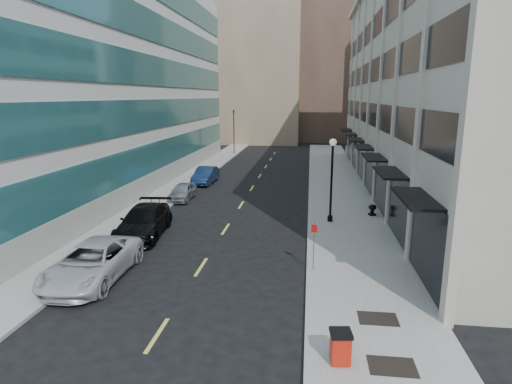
% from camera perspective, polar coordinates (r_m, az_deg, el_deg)
% --- Properties ---
extents(ground, '(160.00, 160.00, 0.00)m').
position_cam_1_polar(ground, '(14.19, -16.01, -22.04)').
color(ground, black).
rests_on(ground, ground).
extents(sidewalk_right, '(5.00, 80.00, 0.15)m').
position_cam_1_polar(sidewalk_right, '(31.72, 11.50, -1.99)').
color(sidewalk_right, gray).
rests_on(sidewalk_right, ground).
extents(sidewalk_left, '(3.00, 80.00, 0.15)m').
position_cam_1_polar(sidewalk_left, '(33.65, -13.00, -1.22)').
color(sidewalk_left, gray).
rests_on(sidewalk_left, ground).
extents(building_right, '(15.30, 46.50, 18.25)m').
position_cam_1_polar(building_right, '(39.48, 25.50, 12.97)').
color(building_right, '#BBB39E').
rests_on(building_right, ground).
extents(building_left, '(16.14, 46.00, 20.00)m').
position_cam_1_polar(building_left, '(43.11, -22.63, 14.43)').
color(building_left, white).
rests_on(building_left, ground).
extents(skyline_tan_near, '(14.00, 18.00, 28.00)m').
position_cam_1_polar(skyline_tan_near, '(79.37, 0.71, 17.04)').
color(skyline_tan_near, '#9B8565').
rests_on(skyline_tan_near, ground).
extents(skyline_brown, '(12.00, 16.00, 34.00)m').
position_cam_1_polar(skyline_brown, '(83.17, 9.76, 18.74)').
color(skyline_brown, brown).
rests_on(skyline_brown, ground).
extents(skyline_tan_far, '(12.00, 14.00, 22.00)m').
position_cam_1_polar(skyline_tan_far, '(90.69, -5.05, 14.55)').
color(skyline_tan_far, '#9B8565').
rests_on(skyline_tan_far, ground).
extents(skyline_stone, '(10.00, 14.00, 20.00)m').
position_cam_1_polar(skyline_stone, '(77.74, 17.34, 13.62)').
color(skyline_stone, '#BBB39E').
rests_on(skyline_stone, ground).
extents(grate_mid, '(1.40, 1.00, 0.01)m').
position_cam_1_polar(grate_mid, '(14.25, 17.70, -21.26)').
color(grate_mid, black).
rests_on(grate_mid, sidewalk_right).
extents(grate_far, '(1.40, 1.00, 0.01)m').
position_cam_1_polar(grate_far, '(16.61, 15.95, -15.92)').
color(grate_far, black).
rests_on(grate_far, sidewalk_right).
extents(road_centerline, '(0.15, 68.20, 0.01)m').
position_cam_1_polar(road_centerline, '(29.18, -2.94, -3.18)').
color(road_centerline, '#D8CC4C').
rests_on(road_centerline, ground).
extents(traffic_signal, '(0.66, 0.66, 6.98)m').
position_cam_1_polar(traffic_signal, '(59.60, -2.99, 10.50)').
color(traffic_signal, black).
rests_on(traffic_signal, ground).
extents(car_white_van, '(2.80, 5.94, 1.64)m').
position_cam_1_polar(car_white_van, '(20.38, -20.97, -8.74)').
color(car_white_van, beige).
rests_on(car_white_van, ground).
extents(car_black_pickup, '(2.91, 6.04, 1.70)m').
position_cam_1_polar(car_black_pickup, '(25.74, -14.71, -3.81)').
color(car_black_pickup, black).
rests_on(car_black_pickup, ground).
extents(car_silver_sedan, '(1.61, 3.92, 1.33)m').
position_cam_1_polar(car_silver_sedan, '(33.90, -9.77, 0.05)').
color(car_silver_sedan, '#999CA1').
rests_on(car_silver_sedan, ground).
extents(car_blue_sedan, '(1.74, 4.65, 1.52)m').
position_cam_1_polar(car_blue_sedan, '(40.03, -6.75, 2.22)').
color(car_blue_sedan, '#14284C').
rests_on(car_blue_sedan, ground).
extents(trash_bin, '(0.70, 0.75, 1.03)m').
position_cam_1_polar(trash_bin, '(13.75, 11.20, -19.48)').
color(trash_bin, red).
rests_on(trash_bin, sidewalk_right).
extents(lamppost, '(0.45, 0.45, 5.40)m').
position_cam_1_polar(lamppost, '(27.06, 10.08, 2.59)').
color(lamppost, black).
rests_on(lamppost, sidewalk_right).
extents(sign_post, '(0.27, 0.09, 2.30)m').
position_cam_1_polar(sign_post, '(19.71, 7.74, -6.17)').
color(sign_post, slate).
rests_on(sign_post, sidewalk_right).
extents(urn_planter, '(0.53, 0.53, 0.73)m').
position_cam_1_polar(urn_planter, '(29.67, 15.25, -2.17)').
color(urn_planter, black).
rests_on(urn_planter, sidewalk_right).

